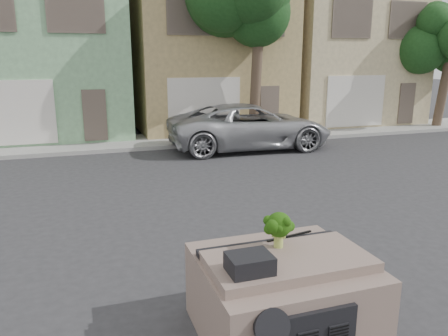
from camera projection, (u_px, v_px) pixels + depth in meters
ground_plane at (211, 242)px, 8.28m from camera, size 120.00×120.00×0.00m
sidewalk at (136, 142)px, 17.91m from camera, size 40.00×3.00×0.15m
townhouse_mint at (41, 50)px, 19.60m from camera, size 7.20×8.20×7.55m
townhouse_tan at (202, 51)px, 21.94m from camera, size 7.20×8.20×7.55m
townhouse_beige at (331, 52)px, 24.28m from camera, size 7.20×8.20×7.55m
silver_pickup at (250, 149)px, 17.00m from camera, size 6.41×3.18×1.75m
tree_near at (257, 38)px, 17.82m from camera, size 4.40×4.00×8.50m
tree_far at (445, 68)px, 21.24m from camera, size 3.20×3.00×6.00m
car_dashboard at (282, 293)px, 5.39m from camera, size 2.00×1.80×1.12m
instrument_hump at (250, 263)px, 4.73m from camera, size 0.48×0.38×0.20m
wiper_arm at (290, 236)px, 5.69m from camera, size 0.69×0.15×0.02m
broccoli at (279, 229)px, 5.33m from camera, size 0.48×0.48×0.46m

